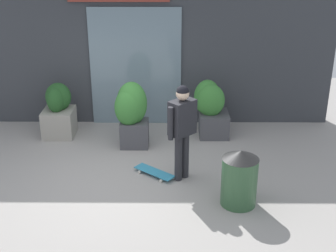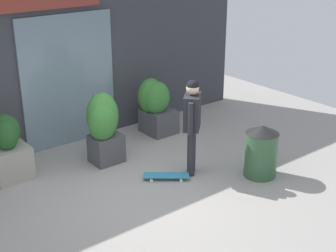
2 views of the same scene
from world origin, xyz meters
name	(u,v)px [view 1 (image 1 of 2)]	position (x,y,z in m)	size (l,w,h in m)	color
ground_plane	(118,180)	(0.00, 0.00, 0.00)	(12.00, 12.00, 0.00)	#9E9993
building_facade	(129,45)	(0.00, 2.73, 1.72)	(8.71, 0.31, 3.46)	#383A3F
skateboarder	(182,123)	(1.09, 0.08, 1.03)	(0.49, 0.49, 1.68)	#28282D
skateboard	(154,172)	(0.61, 0.18, 0.06)	(0.74, 0.66, 0.08)	teal
planter_box_left	(131,110)	(0.13, 1.38, 0.75)	(0.64, 0.57, 1.32)	#47474C
planter_box_right	(211,108)	(1.71, 1.93, 0.60)	(0.72, 0.65, 1.18)	#47474C
planter_box_mid	(58,110)	(-1.42, 1.92, 0.55)	(0.62, 0.67, 1.11)	gray
trash_bin	(239,177)	(1.96, -0.72, 0.46)	(0.57, 0.57, 0.92)	#335938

